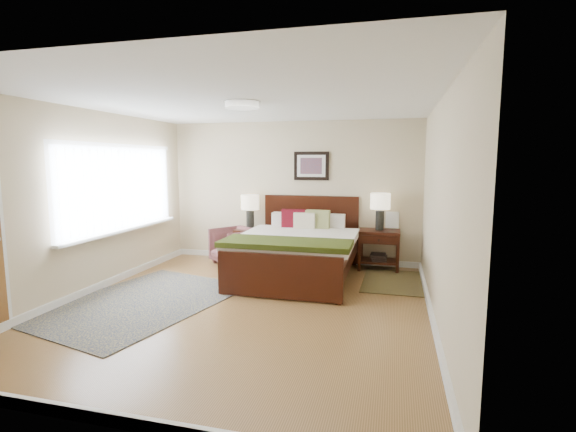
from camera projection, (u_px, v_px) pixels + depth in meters
The scene contains 17 objects.
floor at pixel (245, 306), 5.23m from camera, with size 5.00×5.00×0.00m, color olive.
back_wall at pixel (292, 192), 7.46m from camera, with size 4.50×0.04×2.50m, color #CAB292.
front_wall at pixel (107, 248), 2.66m from camera, with size 4.50×0.04×2.50m, color #CAB292.
left_wall at pixel (86, 202), 5.61m from camera, with size 0.04×5.00×2.50m, color #CAB292.
right_wall at pixel (439, 212), 4.51m from camera, with size 0.04×5.00×2.50m, color #CAB292.
ceiling at pixel (242, 101), 4.90m from camera, with size 4.50×5.00×0.02m, color white.
window at pixel (122, 190), 6.26m from camera, with size 0.11×2.72×1.32m.
ceil_fixture at pixel (242, 104), 4.90m from camera, with size 0.44×0.44×0.08m.
bed at pixel (298, 243), 6.44m from camera, with size 1.80×2.19×1.18m.
wall_art at pixel (311, 166), 7.29m from camera, with size 0.62×0.05×0.50m.
nightstand_left at pixel (250, 236), 7.50m from camera, with size 0.50×0.45×0.59m.
nightstand_right at pixel (379, 245), 6.96m from camera, with size 0.67×0.50×0.66m.
lamp_left at pixel (250, 206), 7.45m from camera, with size 0.32×0.32×0.61m.
lamp_right at pixel (380, 205), 6.88m from camera, with size 0.32×0.32×0.61m.
armchair at pixel (235, 246), 7.33m from camera, with size 0.69×0.71×0.64m, color brown.
rug_persian at pixel (141, 302), 5.37m from camera, with size 1.82×2.57×0.01m, color #0E1C46.
rug_navy at pixel (393, 281), 6.27m from camera, with size 0.88×1.33×0.01m, color black.
Camera 1 is at (1.77, -4.74, 1.80)m, focal length 26.00 mm.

